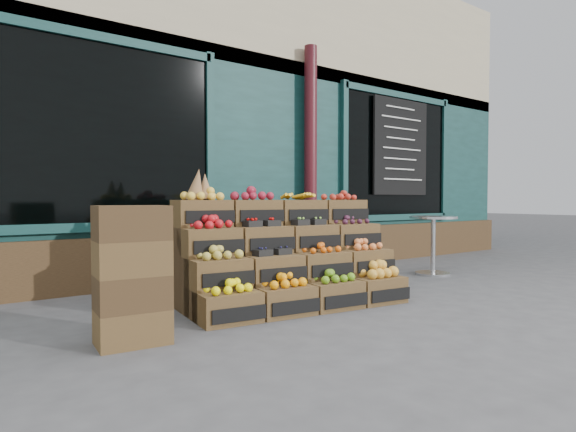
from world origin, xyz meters
TOP-DOWN VIEW (x-y plane):
  - ground at (0.00, 0.00)m, footprint 60.00×60.00m
  - shop_facade at (0.00, 5.11)m, footprint 12.00×6.24m
  - crate_display at (-0.37, 0.51)m, footprint 2.20×1.27m
  - spare_crates at (-2.04, 0.06)m, footprint 0.52×0.38m
  - bistro_table at (2.28, 0.74)m, footprint 0.63×0.63m
  - shopkeeper at (-2.00, 2.94)m, footprint 0.87×0.67m

SIDE VIEW (x-z plane):
  - ground at x=0.00m, z-range 0.00..0.00m
  - crate_display at x=-0.37m, z-range -0.25..1.06m
  - spare_crates at x=-2.04m, z-range 0.00..0.98m
  - bistro_table at x=2.28m, z-range 0.10..0.89m
  - shopkeeper at x=-2.00m, z-range 0.00..2.11m
  - shop_facade at x=0.00m, z-range 0.00..4.80m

